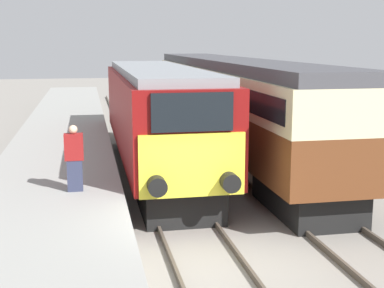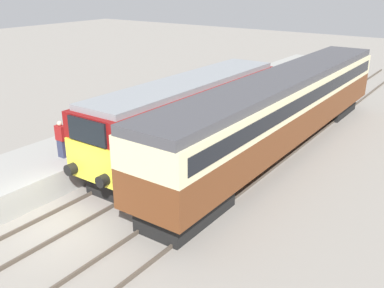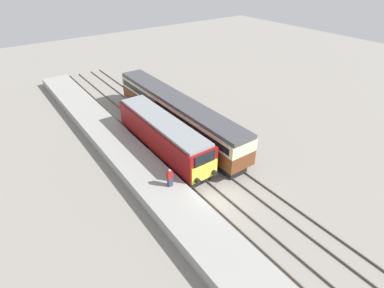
# 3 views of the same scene
# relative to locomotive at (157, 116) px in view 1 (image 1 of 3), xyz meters

# --- Properties ---
(ground_plane) EXTENTS (120.00, 120.00, 0.00)m
(ground_plane) POSITION_rel_locomotive_xyz_m (0.00, -7.84, -2.06)
(ground_plane) COLOR gray
(platform_left) EXTENTS (3.50, 50.00, 1.05)m
(platform_left) POSITION_rel_locomotive_xyz_m (-3.30, 0.16, -1.53)
(platform_left) COLOR gray
(platform_left) RESTS_ON ground_plane
(rails_near_track) EXTENTS (1.51, 60.00, 0.14)m
(rails_near_track) POSITION_rel_locomotive_xyz_m (0.00, -2.84, -1.99)
(rails_near_track) COLOR #4C4238
(rails_near_track) RESTS_ON ground_plane
(rails_far_track) EXTENTS (1.50, 60.00, 0.14)m
(rails_far_track) POSITION_rel_locomotive_xyz_m (3.40, -2.84, -1.99)
(rails_far_track) COLOR #4C4238
(rails_far_track) RESTS_ON ground_plane
(locomotive) EXTENTS (2.70, 12.87, 3.71)m
(locomotive) POSITION_rel_locomotive_xyz_m (0.00, 0.00, 0.00)
(locomotive) COLOR black
(locomotive) RESTS_ON ground_plane
(passenger_carriage) EXTENTS (2.75, 20.16, 3.88)m
(passenger_carriage) POSITION_rel_locomotive_xyz_m (3.40, 2.98, 0.31)
(passenger_carriage) COLOR black
(passenger_carriage) RESTS_ON ground_plane
(person_on_platform) EXTENTS (0.44, 0.26, 1.58)m
(person_on_platform) POSITION_rel_locomotive_xyz_m (-2.67, -5.37, -0.23)
(person_on_platform) COLOR #2D334C
(person_on_platform) RESTS_ON platform_left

